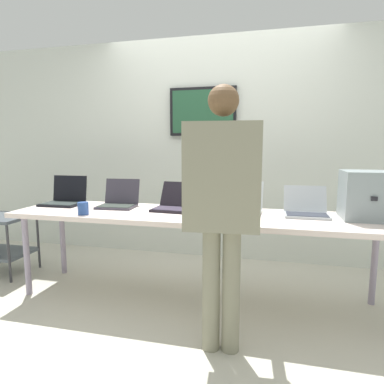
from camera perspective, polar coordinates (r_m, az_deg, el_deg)
The scene contains 12 objects.
ground at distance 2.90m, azimuth 0.48°, elevation -18.53°, with size 8.00×8.00×0.04m, color beige.
back_wall at distance 3.70m, azimuth 4.44°, elevation 7.45°, with size 8.00×0.11×2.47m.
workbench at distance 2.66m, azimuth 0.50°, elevation -4.78°, with size 3.04×0.70×0.73m.
equipment_box at distance 2.75m, azimuth 28.35°, elevation -0.51°, with size 0.36×0.34×0.36m.
laptop_station_0 at distance 3.29m, azimuth -21.37°, elevation -0.97°, with size 0.35×0.29×0.26m.
laptop_station_1 at distance 3.01m, azimuth -12.71°, elevation -1.47°, with size 0.34×0.31×0.24m.
laptop_station_2 at distance 2.81m, azimuth -2.78°, elevation -2.03°, with size 0.38×0.37×0.22m.
laptop_station_3 at distance 2.73m, azimuth 8.60°, elevation -2.32°, with size 0.35×0.38×0.24m.
laptop_station_4 at distance 2.73m, azimuth 19.32°, elevation -2.78°, with size 0.34×0.33×0.22m.
person at distance 1.95m, azimuth 5.33°, elevation -0.68°, with size 0.46×0.61×1.62m.
coffee_mug at distance 2.74m, azimuth -18.52°, elevation -2.74°, with size 0.09×0.09×0.10m.
storage_cart at distance 3.82m, azimuth -30.35°, elevation -6.52°, with size 0.56×0.44×0.59m.
Camera 1 is at (0.59, -2.53, 1.27)m, focal length 30.47 mm.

